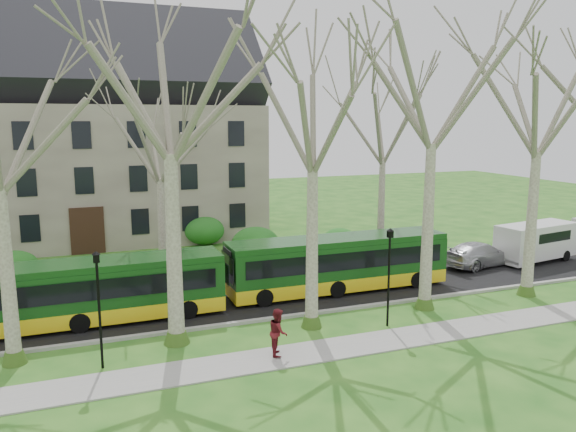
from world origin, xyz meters
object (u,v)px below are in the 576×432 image
(sedan, at_px, (480,254))
(van_a, at_px, (536,243))
(bus_follow, at_px, (338,263))
(pedestrian_b, at_px, (278,332))
(bus_lead, at_px, (92,291))

(sedan, bearing_deg, van_a, -105.99)
(bus_follow, relative_size, pedestrian_b, 6.50)
(bus_lead, xyz_separation_m, bus_follow, (12.34, 0.45, 0.04))
(bus_lead, xyz_separation_m, sedan, (22.68, 1.84, -0.70))
(van_a, bearing_deg, bus_lead, 174.36)
(pedestrian_b, bearing_deg, van_a, -52.59)
(van_a, bearing_deg, pedestrian_b, -167.92)
(bus_lead, relative_size, sedan, 2.25)
(van_a, distance_m, pedestrian_b, 21.60)
(bus_lead, distance_m, pedestrian_b, 9.06)
(bus_follow, xyz_separation_m, sedan, (10.34, 1.39, -0.74))
(sedan, xyz_separation_m, pedestrian_b, (-16.12, -8.05, 0.17))
(bus_lead, xyz_separation_m, pedestrian_b, (6.57, -6.22, -0.53))
(bus_follow, xyz_separation_m, pedestrian_b, (-5.77, -6.66, -0.57))
(bus_lead, bearing_deg, van_a, 2.47)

